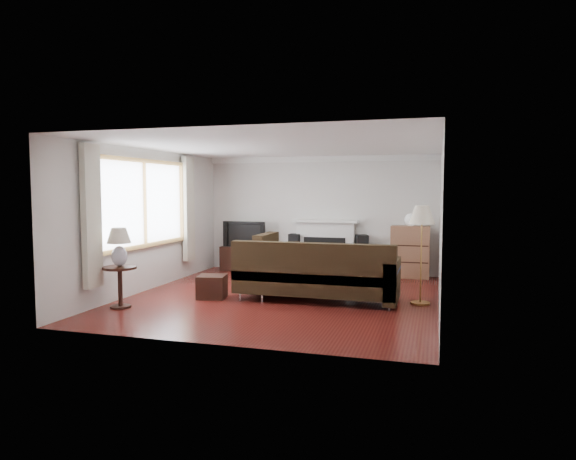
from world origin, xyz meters
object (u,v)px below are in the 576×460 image
(sectional_sofa, at_px, (317,272))
(side_table, at_px, (120,287))
(floor_lamp, at_px, (421,255))
(bookshelf, at_px, (410,252))
(tv_stand, at_px, (246,258))
(coffee_table, at_px, (344,272))

(sectional_sofa, distance_m, side_table, 3.07)
(floor_lamp, relative_size, side_table, 2.45)
(bookshelf, distance_m, floor_lamp, 2.46)
(side_table, bearing_deg, tv_stand, 82.06)
(sectional_sofa, distance_m, coffee_table, 1.47)
(coffee_table, bearing_deg, bookshelf, 59.18)
(tv_stand, relative_size, bookshelf, 1.01)
(tv_stand, distance_m, floor_lamp, 4.53)
(sectional_sofa, xyz_separation_m, coffee_table, (0.18, 1.44, -0.21))
(bookshelf, bearing_deg, sectional_sofa, -117.18)
(sectional_sofa, bearing_deg, coffee_table, 82.82)
(tv_stand, bearing_deg, bookshelf, 0.83)
(bookshelf, distance_m, sectional_sofa, 2.92)
(tv_stand, height_order, bookshelf, bookshelf)
(coffee_table, distance_m, side_table, 4.05)
(coffee_table, bearing_deg, side_table, -122.21)
(floor_lamp, bearing_deg, sectional_sofa, -173.97)
(sectional_sofa, height_order, coffee_table, sectional_sofa)
(coffee_table, xyz_separation_m, side_table, (-2.93, -2.80, 0.07))
(tv_stand, distance_m, coffee_table, 2.63)
(bookshelf, xyz_separation_m, coffee_table, (-1.15, -1.16, -0.29))
(sectional_sofa, height_order, side_table, sectional_sofa)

